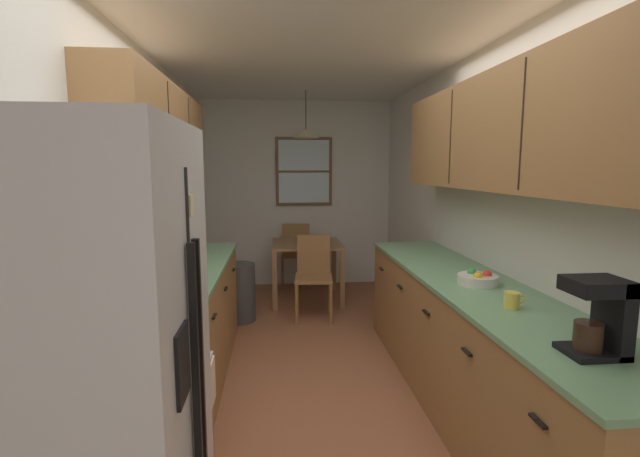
# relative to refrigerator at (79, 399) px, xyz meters

# --- Properties ---
(ground_plane) EXTENTS (12.00, 12.00, 0.00)m
(ground_plane) POSITION_rel_refrigerator_xyz_m (0.93, 2.19, -0.89)
(ground_plane) COLOR #995B3D
(wall_left) EXTENTS (0.10, 9.00, 2.55)m
(wall_left) POSITION_rel_refrigerator_xyz_m (-0.42, 2.19, 0.38)
(wall_left) COLOR silver
(wall_left) RESTS_ON ground
(wall_right) EXTENTS (0.10, 9.00, 2.55)m
(wall_right) POSITION_rel_refrigerator_xyz_m (2.28, 2.19, 0.38)
(wall_right) COLOR silver
(wall_right) RESTS_ON ground
(wall_back) EXTENTS (4.40, 0.10, 2.55)m
(wall_back) POSITION_rel_refrigerator_xyz_m (0.93, 4.84, 0.38)
(wall_back) COLOR silver
(wall_back) RESTS_ON ground
(ceiling_slab) EXTENTS (4.40, 9.00, 0.08)m
(ceiling_slab) POSITION_rel_refrigerator_xyz_m (0.93, 2.19, 1.70)
(ceiling_slab) COLOR white
(refrigerator) EXTENTS (0.76, 0.76, 1.79)m
(refrigerator) POSITION_rel_refrigerator_xyz_m (0.00, 0.00, 0.00)
(refrigerator) COLOR silver
(refrigerator) RESTS_ON ground
(stove_range) EXTENTS (0.66, 0.63, 1.10)m
(stove_range) POSITION_rel_refrigerator_xyz_m (-0.06, 0.71, -0.42)
(stove_range) COLOR white
(stove_range) RESTS_ON ground
(microwave_over_range) EXTENTS (0.39, 0.63, 0.31)m
(microwave_over_range) POSITION_rel_refrigerator_xyz_m (-0.18, 0.71, 0.78)
(microwave_over_range) COLOR white
(counter_left) EXTENTS (0.64, 2.02, 0.90)m
(counter_left) POSITION_rel_refrigerator_xyz_m (-0.07, 2.04, -0.44)
(counter_left) COLOR olive
(counter_left) RESTS_ON ground
(upper_cabinets_left) EXTENTS (0.33, 2.10, 0.69)m
(upper_cabinets_left) POSITION_rel_refrigerator_xyz_m (-0.21, 1.99, 0.99)
(upper_cabinets_left) COLOR olive
(counter_right) EXTENTS (0.64, 3.22, 0.90)m
(counter_right) POSITION_rel_refrigerator_xyz_m (1.93, 1.31, -0.44)
(counter_right) COLOR olive
(counter_right) RESTS_ON ground
(upper_cabinets_right) EXTENTS (0.33, 2.90, 0.72)m
(upper_cabinets_right) POSITION_rel_refrigerator_xyz_m (2.07, 1.26, 0.97)
(upper_cabinets_right) COLOR olive
(dining_table) EXTENTS (0.84, 0.82, 0.73)m
(dining_table) POSITION_rel_refrigerator_xyz_m (1.01, 3.98, -0.29)
(dining_table) COLOR olive
(dining_table) RESTS_ON ground
(dining_chair_near) EXTENTS (0.43, 0.43, 0.90)m
(dining_chair_near) POSITION_rel_refrigerator_xyz_m (1.05, 3.36, -0.39)
(dining_chair_near) COLOR olive
(dining_chair_near) RESTS_ON ground
(dining_chair_far) EXTENTS (0.42, 0.42, 0.90)m
(dining_chair_far) POSITION_rel_refrigerator_xyz_m (0.90, 4.60, -0.39)
(dining_chair_far) COLOR olive
(dining_chair_far) RESTS_ON ground
(pendant_light) EXTENTS (0.33, 0.33, 0.55)m
(pendant_light) POSITION_rel_refrigerator_xyz_m (1.01, 3.98, 1.15)
(pendant_light) COLOR black
(back_window) EXTENTS (0.78, 0.05, 0.94)m
(back_window) POSITION_rel_refrigerator_xyz_m (1.03, 4.77, 0.70)
(back_window) COLOR brown
(trash_bin) EXTENTS (0.35, 0.35, 0.62)m
(trash_bin) POSITION_rel_refrigerator_xyz_m (0.23, 3.30, -0.58)
(trash_bin) COLOR #3F3F42
(trash_bin) RESTS_ON ground
(storage_canister) EXTENTS (0.10, 0.10, 0.22)m
(storage_canister) POSITION_rel_refrigerator_xyz_m (-0.07, 1.21, 0.11)
(storage_canister) COLOR red
(storage_canister) RESTS_ON counter_left
(dish_towel) EXTENTS (0.02, 0.16, 0.24)m
(dish_towel) POSITION_rel_refrigerator_xyz_m (0.29, 0.87, -0.39)
(dish_towel) COLOR beige
(coffee_maker) EXTENTS (0.22, 0.18, 0.31)m
(coffee_maker) POSITION_rel_refrigerator_xyz_m (1.94, 0.16, 0.17)
(coffee_maker) COLOR black
(coffee_maker) RESTS_ON counter_right
(mug_by_coffeemaker) EXTENTS (0.12, 0.08, 0.09)m
(mug_by_coffeemaker) POSITION_rel_refrigerator_xyz_m (1.90, 0.76, 0.05)
(mug_by_coffeemaker) COLOR #E5CC4C
(mug_by_coffeemaker) RESTS_ON counter_right
(fruit_bowl) EXTENTS (0.25, 0.25, 0.09)m
(fruit_bowl) POSITION_rel_refrigerator_xyz_m (1.93, 1.25, 0.04)
(fruit_bowl) COLOR silver
(fruit_bowl) RESTS_ON counter_right
(table_serving_bowl) EXTENTS (0.18, 0.18, 0.06)m
(table_serving_bowl) POSITION_rel_refrigerator_xyz_m (1.11, 3.98, -0.14)
(table_serving_bowl) COLOR #E0D14C
(table_serving_bowl) RESTS_ON dining_table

